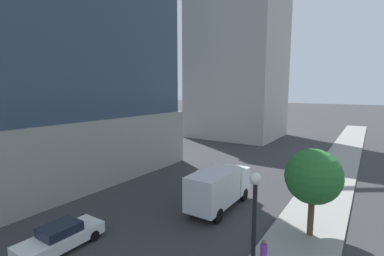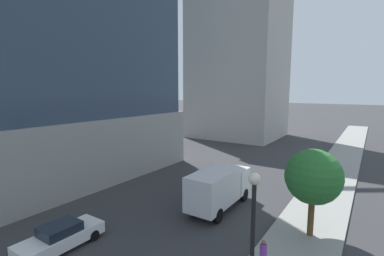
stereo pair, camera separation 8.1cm
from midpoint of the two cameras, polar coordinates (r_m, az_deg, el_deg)
sidewalk at (r=20.48m, az=23.33°, el=-18.46°), size 4.14×120.00×0.15m
construction_building at (r=54.45m, az=9.78°, el=15.64°), size 16.70×18.15×36.82m
street_lamp at (r=10.73m, az=12.80°, el=-19.63°), size 0.44×0.44×5.93m
street_tree at (r=18.06m, az=24.06°, el=-9.28°), size 3.31×3.31×5.35m
car_white at (r=18.21m, az=-25.55°, el=-19.75°), size 1.83×4.64×1.48m
box_truck at (r=21.14m, az=5.71°, el=-12.06°), size 2.31×6.54×3.09m
pedestrian_purple_shirt at (r=15.16m, az=14.76°, el=-24.23°), size 0.34×0.34×1.58m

